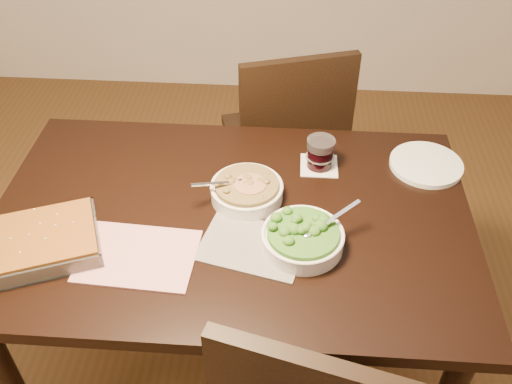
{
  "coord_description": "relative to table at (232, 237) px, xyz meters",
  "views": [
    {
      "loc": [
        0.16,
        -1.2,
        1.89
      ],
      "look_at": [
        0.07,
        0.05,
        0.8
      ],
      "focal_mm": 40.0,
      "sensor_mm": 36.0,
      "label": 1
    }
  ],
  "objects": [
    {
      "name": "coaster",
      "position": [
        0.26,
        0.24,
        0.1
      ],
      "size": [
        0.12,
        0.12,
        0.0
      ],
      "primitive_type": "cube",
      "color": "white",
      "rests_on": "table"
    },
    {
      "name": "broccoli_bowl",
      "position": [
        0.21,
        -0.11,
        0.13
      ],
      "size": [
        0.24,
        0.23,
        0.09
      ],
      "color": "white",
      "rests_on": "table"
    },
    {
      "name": "baking_dish",
      "position": [
        -0.51,
        -0.18,
        0.12
      ],
      "size": [
        0.39,
        0.34,
        0.06
      ],
      "rotation": [
        0.0,
        0.0,
        0.38
      ],
      "color": "silver",
      "rests_on": "table"
    },
    {
      "name": "chair_far",
      "position": [
        0.15,
        0.72,
        -0.13
      ],
      "size": [
        0.55,
        0.55,
        0.94
      ],
      "rotation": [
        0.0,
        0.0,
        3.45
      ],
      "color": "black",
      "rests_on": "ground"
    },
    {
      "name": "dinner_plate",
      "position": [
        0.6,
        0.27,
        0.1
      ],
      "size": [
        0.23,
        0.23,
        0.02
      ],
      "primitive_type": "cylinder",
      "color": "white",
      "rests_on": "table"
    },
    {
      "name": "magazine_b",
      "position": [
        0.07,
        -0.12,
        0.1
      ],
      "size": [
        0.32,
        0.26,
        0.0
      ],
      "primitive_type": "cube",
      "rotation": [
        0.0,
        0.0,
        -0.24
      ],
      "color": "#222128",
      "rests_on": "table"
    },
    {
      "name": "stew_bowl",
      "position": [
        0.04,
        0.08,
        0.13
      ],
      "size": [
        0.23,
        0.22,
        0.08
      ],
      "color": "white",
      "rests_on": "table"
    },
    {
      "name": "table",
      "position": [
        0.0,
        0.0,
        0.0
      ],
      "size": [
        1.4,
        0.9,
        0.75
      ],
      "color": "black",
      "rests_on": "ground"
    },
    {
      "name": "magazine_a",
      "position": [
        -0.23,
        -0.18,
        0.1
      ],
      "size": [
        0.32,
        0.24,
        0.01
      ],
      "primitive_type": "cube",
      "rotation": [
        0.0,
        0.0,
        -0.06
      ],
      "color": "#B2334A",
      "rests_on": "table"
    },
    {
      "name": "ground",
      "position": [
        0.0,
        0.0,
        -0.65
      ],
      "size": [
        4.0,
        4.0,
        0.0
      ],
      "primitive_type": "plane",
      "color": "#4F3616",
      "rests_on": "ground"
    },
    {
      "name": "wine_tumbler",
      "position": [
        0.26,
        0.24,
        0.15
      ],
      "size": [
        0.09,
        0.09,
        0.1
      ],
      "color": "black",
      "rests_on": "coaster"
    }
  ]
}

